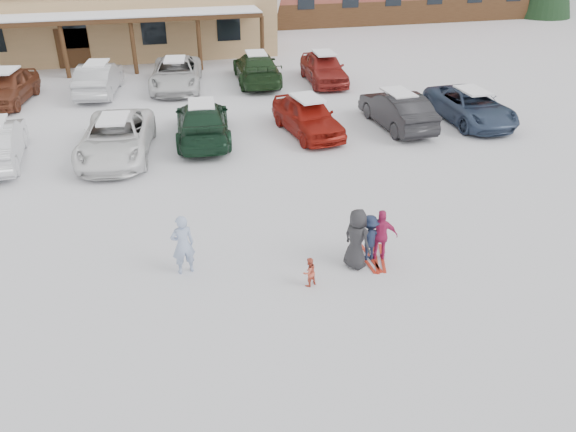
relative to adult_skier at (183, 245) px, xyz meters
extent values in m
plane|color=white|center=(2.53, -0.51, -0.82)|extent=(160.00, 160.00, 0.00)
cube|color=tan|center=(-6.47, 27.49, 0.98)|extent=(28.00, 10.00, 3.60)
cube|color=#422814|center=(-6.47, 21.29, 2.08)|extent=(25.20, 2.60, 0.25)
cube|color=#422814|center=(18.53, 30.53, 0.08)|extent=(24.00, 0.10, 1.80)
cylinder|color=black|center=(32.53, 31.49, -0.16)|extent=(0.60, 0.60, 1.32)
imported|color=#99ACD1|center=(0.00, 0.00, 0.00)|extent=(0.66, 0.50, 1.63)
imported|color=#D4553D|center=(2.92, -1.31, -0.43)|extent=(0.46, 0.42, 0.78)
imported|color=#1A243E|center=(4.76, -0.55, -0.16)|extent=(0.86, 0.52, 1.30)
cube|color=#B42A19|center=(4.76, -0.55, -0.80)|extent=(0.26, 1.41, 0.03)
imported|color=#BB265E|center=(5.06, -0.61, -0.09)|extent=(0.92, 0.58, 1.45)
cube|color=#B42A19|center=(5.06, -0.61, -0.80)|extent=(0.59, 1.40, 0.03)
imported|color=#262629|center=(4.32, -0.78, 0.01)|extent=(0.84, 0.96, 1.65)
imported|color=white|center=(-1.81, 8.29, -0.08)|extent=(3.07, 5.58, 1.48)
imported|color=#153220|center=(1.48, 9.25, -0.07)|extent=(2.51, 5.30, 1.49)
imported|color=maroon|center=(5.71, 8.93, -0.06)|extent=(2.41, 4.64, 1.51)
imported|color=black|center=(9.57, 8.82, -0.07)|extent=(1.85, 4.63, 1.50)
imported|color=#32425C|center=(12.92, 8.70, -0.12)|extent=(2.40, 5.02, 1.38)
imported|color=brown|center=(-6.93, 16.24, -0.04)|extent=(2.59, 4.80, 1.55)
imported|color=#AAABAF|center=(-2.83, 16.75, -0.04)|extent=(2.27, 4.87, 1.54)
imported|color=silver|center=(0.94, 16.90, -0.08)|extent=(3.10, 5.58, 1.48)
imported|color=#1C361A|center=(5.14, 16.91, -0.04)|extent=(2.48, 5.45, 1.55)
imported|color=maroon|center=(8.57, 16.07, -0.03)|extent=(2.06, 4.69, 1.57)
camera|label=1|loc=(-0.27, -12.20, 7.41)|focal=35.00mm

